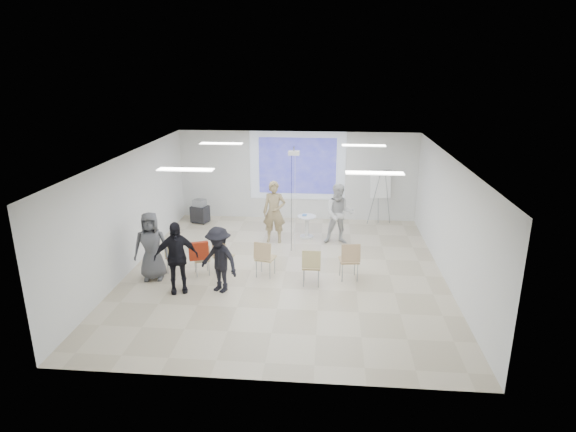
# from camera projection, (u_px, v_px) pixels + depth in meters

# --- Properties ---
(floor) EXTENTS (8.00, 9.00, 0.10)m
(floor) POSITION_uv_depth(u_px,v_px,m) (285.00, 273.00, 12.45)
(floor) COLOR beige
(floor) RESTS_ON ground
(ceiling) EXTENTS (8.00, 9.00, 0.10)m
(ceiling) POSITION_uv_depth(u_px,v_px,m) (285.00, 155.00, 11.51)
(ceiling) COLOR white
(ceiling) RESTS_ON wall_back
(wall_back) EXTENTS (8.00, 0.10, 3.00)m
(wall_back) POSITION_uv_depth(u_px,v_px,m) (297.00, 176.00, 16.30)
(wall_back) COLOR silver
(wall_back) RESTS_ON floor
(wall_left) EXTENTS (0.10, 9.00, 3.00)m
(wall_left) POSITION_uv_depth(u_px,v_px,m) (128.00, 212.00, 12.31)
(wall_left) COLOR silver
(wall_left) RESTS_ON floor
(wall_right) EXTENTS (0.10, 9.00, 3.00)m
(wall_right) POSITION_uv_depth(u_px,v_px,m) (451.00, 221.00, 11.65)
(wall_right) COLOR silver
(wall_right) RESTS_ON floor
(projection_halo) EXTENTS (3.20, 0.01, 2.30)m
(projection_halo) POSITION_uv_depth(u_px,v_px,m) (297.00, 166.00, 16.13)
(projection_halo) COLOR silver
(projection_halo) RESTS_ON wall_back
(projection_image) EXTENTS (2.60, 0.01, 1.90)m
(projection_image) POSITION_uv_depth(u_px,v_px,m) (297.00, 166.00, 16.12)
(projection_image) COLOR #2E309E
(projection_image) RESTS_ON wall_back
(pedestal_table) EXTENTS (0.59, 0.59, 0.71)m
(pedestal_table) POSITION_uv_depth(u_px,v_px,m) (307.00, 225.00, 14.75)
(pedestal_table) COLOR silver
(pedestal_table) RESTS_ON floor
(player_left) EXTENTS (0.78, 0.54, 2.11)m
(player_left) POSITION_uv_depth(u_px,v_px,m) (274.00, 208.00, 14.19)
(player_left) COLOR #9F8961
(player_left) RESTS_ON floor
(player_right) EXTENTS (1.00, 0.81, 2.01)m
(player_right) POSITION_uv_depth(u_px,v_px,m) (339.00, 211.00, 14.10)
(player_right) COLOR silver
(player_right) RESTS_ON floor
(controller_left) EXTENTS (0.04, 0.12, 0.04)m
(controller_left) POSITION_uv_depth(u_px,v_px,m) (281.00, 195.00, 14.31)
(controller_left) COLOR white
(controller_left) RESTS_ON player_left
(controller_right) EXTENTS (0.05, 0.13, 0.04)m
(controller_right) POSITION_uv_depth(u_px,v_px,m) (334.00, 197.00, 14.24)
(controller_right) COLOR white
(controller_right) RESTS_ON player_right
(chair_far_left) EXTENTS (0.49, 0.52, 0.89)m
(chair_far_left) POSITION_uv_depth(u_px,v_px,m) (174.00, 253.00, 12.21)
(chair_far_left) COLOR tan
(chair_far_left) RESTS_ON floor
(chair_left_mid) EXTENTS (0.51, 0.53, 0.82)m
(chair_left_mid) POSITION_uv_depth(u_px,v_px,m) (202.00, 257.00, 12.07)
(chair_left_mid) COLOR tan
(chair_left_mid) RESTS_ON floor
(chair_left_inner) EXTENTS (0.55, 0.57, 0.88)m
(chair_left_inner) POSITION_uv_depth(u_px,v_px,m) (222.00, 254.00, 12.17)
(chair_left_inner) COLOR tan
(chair_left_inner) RESTS_ON floor
(chair_center) EXTENTS (0.54, 0.57, 0.95)m
(chair_center) POSITION_uv_depth(u_px,v_px,m) (264.00, 256.00, 11.95)
(chair_center) COLOR tan
(chair_center) RESTS_ON floor
(chair_right_inner) EXTENTS (0.45, 0.48, 0.94)m
(chair_right_inner) POSITION_uv_depth(u_px,v_px,m) (311.00, 264.00, 11.48)
(chair_right_inner) COLOR tan
(chair_right_inner) RESTS_ON floor
(chair_right_far) EXTENTS (0.52, 0.55, 0.99)m
(chair_right_far) POSITION_uv_depth(u_px,v_px,m) (350.00, 258.00, 11.77)
(chair_right_far) COLOR tan
(chair_right_far) RESTS_ON floor
(red_jacket) EXTENTS (0.49, 0.29, 0.46)m
(red_jacket) POSITION_uv_depth(u_px,v_px,m) (199.00, 251.00, 11.85)
(red_jacket) COLOR #AA2D14
(red_jacket) RESTS_ON chair_left_mid
(laptop) EXTENTS (0.39, 0.34, 0.03)m
(laptop) POSITION_uv_depth(u_px,v_px,m) (224.00, 255.00, 12.27)
(laptop) COLOR black
(laptop) RESTS_ON chair_left_inner
(audience_left) EXTENTS (1.31, 1.03, 1.97)m
(audience_left) POSITION_uv_depth(u_px,v_px,m) (176.00, 252.00, 11.06)
(audience_left) COLOR black
(audience_left) RESTS_ON floor
(audience_mid) EXTENTS (1.33, 1.12, 1.80)m
(audience_mid) POSITION_uv_depth(u_px,v_px,m) (219.00, 255.00, 11.11)
(audience_mid) COLOR black
(audience_mid) RESTS_ON floor
(audience_outer) EXTENTS (1.04, 0.78, 1.93)m
(audience_outer) POSITION_uv_depth(u_px,v_px,m) (151.00, 242.00, 11.75)
(audience_outer) COLOR #57585C
(audience_outer) RESTS_ON floor
(flipchart_easel) EXTENTS (0.79, 0.61, 1.84)m
(flipchart_easel) POSITION_uv_depth(u_px,v_px,m) (381.00, 184.00, 15.72)
(flipchart_easel) COLOR gray
(flipchart_easel) RESTS_ON floor
(av_cart) EXTENTS (0.64, 0.57, 0.80)m
(av_cart) POSITION_uv_depth(u_px,v_px,m) (200.00, 212.00, 16.15)
(av_cart) COLOR black
(av_cart) RESTS_ON floor
(ceiling_projector) EXTENTS (0.30, 0.25, 3.00)m
(ceiling_projector) POSITION_uv_depth(u_px,v_px,m) (294.00, 158.00, 13.03)
(ceiling_projector) COLOR white
(ceiling_projector) RESTS_ON ceiling
(fluor_panel_nw) EXTENTS (1.20, 0.30, 0.02)m
(fluor_panel_nw) POSITION_uv_depth(u_px,v_px,m) (221.00, 143.00, 13.60)
(fluor_panel_nw) COLOR white
(fluor_panel_nw) RESTS_ON ceiling
(fluor_panel_ne) EXTENTS (1.20, 0.30, 0.02)m
(fluor_panel_ne) POSITION_uv_depth(u_px,v_px,m) (364.00, 145.00, 13.27)
(fluor_panel_ne) COLOR white
(fluor_panel_ne) RESTS_ON ceiling
(fluor_panel_sw) EXTENTS (1.20, 0.30, 0.02)m
(fluor_panel_sw) POSITION_uv_depth(u_px,v_px,m) (186.00, 170.00, 10.28)
(fluor_panel_sw) COLOR white
(fluor_panel_sw) RESTS_ON ceiling
(fluor_panel_se) EXTENTS (1.20, 0.30, 0.02)m
(fluor_panel_se) POSITION_uv_depth(u_px,v_px,m) (375.00, 173.00, 9.95)
(fluor_panel_se) COLOR white
(fluor_panel_se) RESTS_ON ceiling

